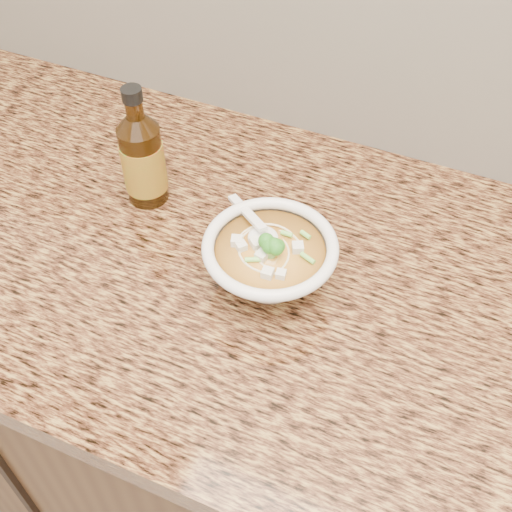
% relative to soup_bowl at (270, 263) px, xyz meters
% --- Properties ---
extents(cabinet, '(4.00, 0.65, 0.86)m').
position_rel_soup_bowl_xyz_m(cabinet, '(0.18, 0.03, -0.51)').
color(cabinet, '#341E0F').
rests_on(cabinet, ground).
extents(counter_slab, '(4.00, 0.68, 0.04)m').
position_rel_soup_bowl_xyz_m(counter_slab, '(0.18, 0.03, -0.06)').
color(counter_slab, olive).
rests_on(counter_slab, cabinet).
extents(soup_bowl, '(0.18, 0.18, 0.10)m').
position_rel_soup_bowl_xyz_m(soup_bowl, '(0.00, 0.00, 0.00)').
color(soup_bowl, white).
rests_on(soup_bowl, counter_slab).
extents(hot_sauce_bottle, '(0.08, 0.08, 0.19)m').
position_rel_soup_bowl_xyz_m(hot_sauce_bottle, '(-0.24, 0.08, 0.03)').
color(hot_sauce_bottle, '#3F2208').
rests_on(hot_sauce_bottle, counter_slab).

